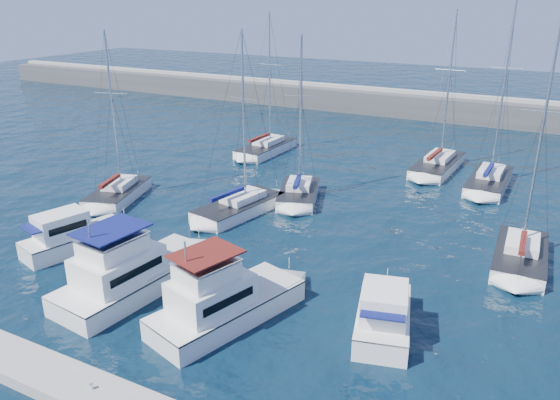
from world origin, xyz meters
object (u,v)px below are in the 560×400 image
at_px(motor_yacht_stbd_outer, 383,317).
at_px(sailboat_mid_b, 239,207).
at_px(motor_yacht_port_inner, 130,274).
at_px(sailboat_mid_a, 118,193).
at_px(sailboat_back_c, 489,180).
at_px(sailboat_back_a, 266,148).
at_px(sailboat_mid_e, 521,255).
at_px(sailboat_back_b, 438,165).
at_px(motor_yacht_port_outer, 71,237).
at_px(motor_yacht_stbd_inner, 222,303).
at_px(sailboat_mid_c, 299,193).

relative_size(motor_yacht_stbd_outer, sailboat_mid_b, 0.44).
distance_m(motor_yacht_port_inner, sailboat_mid_b, 13.10).
xyz_separation_m(sailboat_mid_a, sailboat_back_c, (26.95, 17.55, 0.02)).
bearing_deg(sailboat_mid_b, sailboat_back_a, 123.39).
relative_size(sailboat_mid_e, sailboat_back_b, 1.02).
relative_size(sailboat_mid_a, sailboat_back_b, 0.91).
distance_m(motor_yacht_port_outer, sailboat_mid_e, 29.14).
height_order(sailboat_mid_a, sailboat_mid_e, sailboat_mid_e).
bearing_deg(sailboat_mid_e, motor_yacht_port_outer, -158.24).
relative_size(motor_yacht_stbd_inner, motor_yacht_stbd_outer, 1.45).
height_order(motor_yacht_stbd_inner, sailboat_mid_e, sailboat_mid_e).
xyz_separation_m(sailboat_mid_e, sailboat_back_b, (-8.97, 17.32, -0.02)).
bearing_deg(sailboat_mid_b, sailboat_mid_e, 14.48).
xyz_separation_m(sailboat_mid_a, sailboat_back_a, (4.20, 17.96, -0.00)).
height_order(sailboat_mid_c, sailboat_back_c, sailboat_back_c).
relative_size(motor_yacht_port_outer, sailboat_mid_a, 0.52).
relative_size(sailboat_mid_b, sailboat_mid_c, 1.04).
xyz_separation_m(motor_yacht_stbd_inner, sailboat_back_a, (-13.49, 29.27, -0.61)).
distance_m(sailboat_mid_b, sailboat_mid_e, 20.22).
distance_m(motor_yacht_stbd_inner, sailboat_mid_e, 19.42).
bearing_deg(sailboat_back_c, motor_yacht_port_outer, -129.77).
relative_size(motor_yacht_port_outer, motor_yacht_stbd_inner, 0.79).
xyz_separation_m(motor_yacht_port_outer, motor_yacht_stbd_outer, (21.25, 0.34, 0.00)).
xyz_separation_m(sailboat_mid_a, sailboat_back_b, (21.85, 20.31, -0.01)).
bearing_deg(sailboat_back_b, sailboat_back_c, -24.58).
xyz_separation_m(motor_yacht_port_inner, sailboat_mid_a, (-11.37, 11.11, -0.61)).
xyz_separation_m(motor_yacht_stbd_inner, sailboat_back_b, (4.16, 31.62, -0.62)).
height_order(motor_yacht_port_inner, sailboat_back_b, sailboat_back_b).
height_order(motor_yacht_stbd_inner, sailboat_back_b, sailboat_back_b).
bearing_deg(sailboat_mid_b, sailboat_back_c, 55.22).
relative_size(motor_yacht_stbd_outer, sailboat_mid_c, 0.46).
height_order(sailboat_mid_b, sailboat_back_a, sailboat_back_a).
bearing_deg(motor_yacht_stbd_inner, sailboat_mid_c, 120.08).
xyz_separation_m(motor_yacht_port_outer, motor_yacht_stbd_inner, (13.55, -2.57, 0.19)).
distance_m(motor_yacht_port_inner, sailboat_mid_e, 24.03).
xyz_separation_m(motor_yacht_port_inner, sailboat_mid_e, (19.45, 14.10, -0.59)).
xyz_separation_m(sailboat_mid_b, sailboat_back_c, (16.33, 15.61, 0.02)).
bearing_deg(motor_yacht_stbd_inner, motor_yacht_port_inner, -165.01).
xyz_separation_m(motor_yacht_stbd_inner, sailboat_mid_e, (13.13, 14.30, -0.59)).
bearing_deg(sailboat_mid_c, sailboat_back_a, 110.48).
xyz_separation_m(motor_yacht_port_inner, sailboat_back_a, (-7.17, 29.07, -0.61)).
bearing_deg(motor_yacht_stbd_inner, sailboat_back_a, 131.53).
distance_m(motor_yacht_port_inner, motor_yacht_stbd_inner, 6.32).
bearing_deg(sailboat_mid_b, sailboat_mid_a, -158.09).
xyz_separation_m(sailboat_mid_a, sailboat_mid_e, (30.82, 2.99, 0.02)).
relative_size(motor_yacht_stbd_outer, sailboat_back_b, 0.41).
xyz_separation_m(motor_yacht_port_outer, sailboat_back_c, (22.81, 26.30, -0.40)).
relative_size(motor_yacht_port_outer, sailboat_back_c, 0.44).
distance_m(sailboat_mid_a, sailboat_mid_b, 10.80).
bearing_deg(motor_yacht_port_inner, sailboat_mid_b, 100.08).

